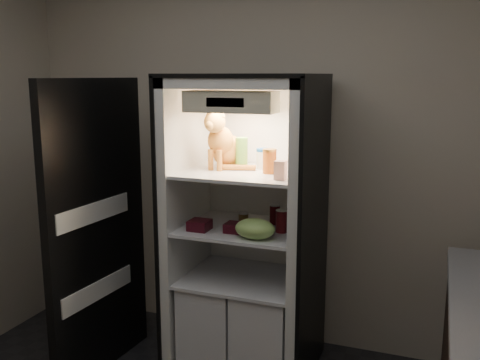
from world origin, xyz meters
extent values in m
plane|color=beige|center=(0.00, 1.80, 1.35)|extent=(3.60, 0.00, 3.60)
cube|color=white|center=(0.00, 1.67, 0.93)|extent=(0.85, 0.06, 1.85)
cube|color=white|center=(-0.40, 1.35, 0.93)|extent=(0.06, 0.70, 1.85)
cube|color=white|center=(0.40, 1.35, 0.93)|extent=(0.06, 0.70, 1.85)
cube|color=white|center=(0.00, 1.35, 1.82)|extent=(0.85, 0.70, 0.06)
cube|color=white|center=(0.00, 1.35, 0.03)|extent=(0.85, 0.70, 0.06)
cube|color=black|center=(-0.44, 1.35, 0.93)|extent=(0.02, 0.72, 1.87)
cube|color=black|center=(0.44, 1.35, 0.93)|extent=(0.02, 0.72, 1.87)
cube|color=black|center=(0.00, 1.35, 1.86)|extent=(0.90, 0.72, 0.02)
cube|color=white|center=(0.00, 1.32, 1.28)|extent=(0.73, 0.62, 0.02)
cube|color=white|center=(0.00, 1.32, 0.93)|extent=(0.73, 0.62, 0.02)
cube|color=white|center=(-0.18, 1.32, 0.35)|extent=(0.34, 0.58, 0.48)
cube|color=white|center=(0.18, 1.32, 0.35)|extent=(0.34, 0.58, 0.48)
cube|color=white|center=(0.00, 1.32, 0.60)|extent=(0.73, 0.62, 0.02)
cube|color=beige|center=(0.00, 1.11, 1.72)|extent=(0.52, 0.18, 0.12)
cube|color=black|center=(0.00, 1.02, 1.72)|extent=(0.22, 0.01, 0.05)
cube|color=black|center=(-0.85, 1.00, 0.93)|extent=(0.13, 0.87, 1.85)
cube|color=white|center=(-0.85, 0.94, 0.55)|extent=(0.11, 0.64, 0.12)
cube|color=white|center=(-0.85, 0.94, 1.05)|extent=(0.11, 0.64, 0.12)
ellipsoid|color=#C85E19|center=(-0.15, 1.44, 1.39)|extent=(0.24, 0.28, 0.21)
ellipsoid|color=#C85E19|center=(-0.16, 1.35, 1.47)|extent=(0.18, 0.17, 0.18)
sphere|color=#C67426|center=(-0.17, 1.28, 1.59)|extent=(0.15, 0.15, 0.13)
sphere|color=#C67426|center=(-0.18, 1.23, 1.57)|extent=(0.06, 0.06, 0.06)
cone|color=#C67426|center=(-0.21, 1.30, 1.65)|extent=(0.06, 0.06, 0.06)
cone|color=#C67426|center=(-0.13, 1.29, 1.65)|extent=(0.06, 0.06, 0.06)
cylinder|color=#C85E19|center=(-0.21, 1.29, 1.35)|extent=(0.03, 0.03, 0.13)
cylinder|color=#C85E19|center=(-0.14, 1.28, 1.35)|extent=(0.03, 0.03, 0.13)
cylinder|color=#C85E19|center=(-0.05, 1.34, 1.31)|extent=(0.24, 0.10, 0.03)
cylinder|color=green|center=(-0.04, 1.38, 1.38)|extent=(0.08, 0.08, 0.18)
cylinder|color=green|center=(-0.04, 1.38, 1.48)|extent=(0.08, 0.08, 0.02)
cylinder|color=white|center=(0.09, 1.44, 1.35)|extent=(0.09, 0.09, 0.11)
cylinder|color=#1751A3|center=(0.09, 1.44, 1.41)|extent=(0.09, 0.09, 0.02)
cylinder|color=#9A0E10|center=(0.17, 1.31, 1.36)|extent=(0.08, 0.08, 0.13)
cylinder|color=#C08233|center=(0.17, 1.31, 1.43)|extent=(0.08, 0.08, 0.01)
cylinder|color=maroon|center=(0.31, 1.41, 1.37)|extent=(0.11, 0.11, 0.17)
cylinder|color=white|center=(0.31, 1.41, 1.47)|extent=(0.11, 0.11, 0.01)
cube|color=white|center=(0.28, 1.15, 1.34)|extent=(0.06, 0.06, 0.11)
cylinder|color=black|center=(0.16, 1.45, 1.00)|extent=(0.07, 0.07, 0.12)
cylinder|color=#B2B2B2|center=(0.16, 1.45, 1.06)|extent=(0.07, 0.07, 0.00)
cylinder|color=black|center=(0.30, 1.37, 1.00)|extent=(0.07, 0.07, 0.12)
cylinder|color=#B2B2B2|center=(0.30, 1.37, 1.06)|extent=(0.07, 0.07, 0.00)
cylinder|color=black|center=(0.25, 1.29, 1.01)|extent=(0.07, 0.07, 0.13)
cylinder|color=#B2B2B2|center=(0.25, 1.29, 1.07)|extent=(0.07, 0.07, 0.00)
cylinder|color=#503916|center=(-0.01, 1.34, 0.98)|extent=(0.06, 0.06, 0.08)
cylinder|color=#B2B2B2|center=(-0.01, 1.34, 1.02)|extent=(0.06, 0.06, 0.01)
ellipsoid|color=#7DAF51|center=(0.15, 1.11, 1.00)|extent=(0.24, 0.17, 0.12)
cube|color=#480C16|center=(-0.23, 1.16, 0.97)|extent=(0.12, 0.12, 0.06)
cube|color=#480C16|center=(-0.01, 1.19, 0.97)|extent=(0.11, 0.11, 0.06)
camera|label=1|loc=(1.11, -1.69, 1.87)|focal=40.00mm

